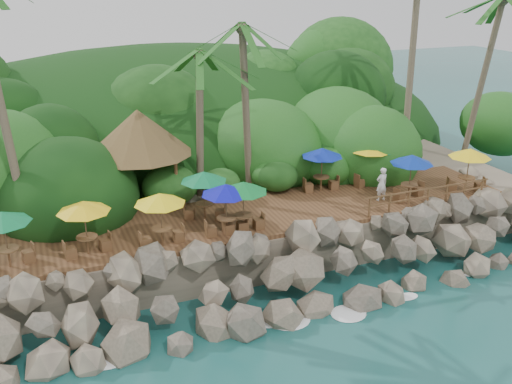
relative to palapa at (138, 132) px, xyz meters
name	(u,v)px	position (x,y,z in m)	size (l,w,h in m)	color
ground	(313,322)	(4.56, -9.84, -5.79)	(140.00, 140.00, 0.00)	#19514F
land_base	(196,174)	(4.56, 6.16, -4.74)	(32.00, 25.20, 2.10)	gray
jungle_hill	(168,157)	(4.56, 13.66, -5.79)	(44.80, 28.00, 15.40)	#143811
seawall	(292,273)	(4.56, -7.84, -4.64)	(29.00, 4.00, 2.30)	gray
terrace	(256,216)	(4.56, -3.84, -3.59)	(26.00, 5.00, 0.20)	brown
jungle_foliage	(202,195)	(4.56, 5.16, -5.79)	(44.00, 16.00, 12.00)	#143811
foam_line	(309,317)	(4.56, -9.54, -5.76)	(25.20, 0.80, 0.06)	white
palapa	(138,132)	(0.00, 0.00, 0.00)	(5.12, 5.12, 4.60)	brown
dining_clusters	(258,177)	(4.56, -4.11, -1.57)	(24.19, 5.34, 2.32)	brown
railing	(428,195)	(12.60, -6.19, -2.88)	(7.20, 0.10, 1.00)	brown
waiter	(382,184)	(10.99, -4.60, -2.63)	(0.63, 0.41, 1.72)	silver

